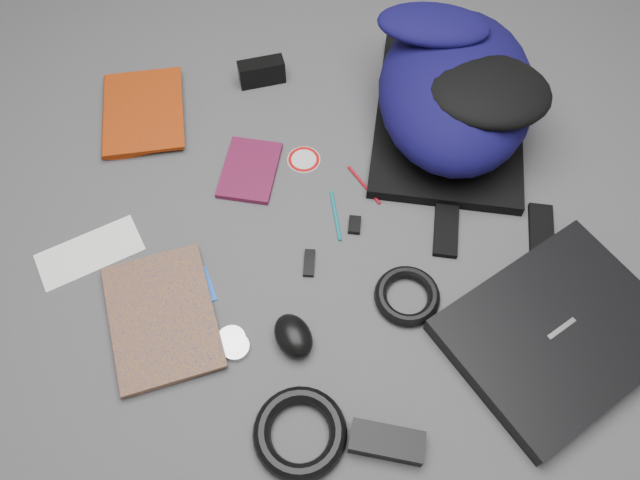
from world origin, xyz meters
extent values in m
plane|color=#4F4F51|center=(0.00, 0.00, 0.00)|extent=(4.00, 4.00, 0.00)
cube|color=black|center=(0.41, -0.30, 0.02)|extent=(0.50, 0.45, 0.04)
imported|color=maroon|center=(-0.44, 0.45, 0.01)|extent=(0.21, 0.27, 0.03)
imported|color=#CB720E|center=(-0.45, -0.11, 0.01)|extent=(0.23, 0.30, 0.02)
cube|color=white|center=(-0.48, 0.08, 0.00)|extent=(0.24, 0.15, 0.00)
cube|color=#490E27|center=(-0.12, 0.22, 0.01)|extent=(0.18, 0.20, 0.01)
cube|color=black|center=(-0.04, 0.50, 0.03)|extent=(0.12, 0.05, 0.06)
cylinder|color=silver|center=(0.01, 0.23, 0.00)|extent=(0.10, 0.10, 0.00)
cylinder|color=#0E787F|center=(0.05, 0.06, 0.00)|extent=(0.02, 0.13, 0.01)
cylinder|color=#A00C19|center=(0.13, 0.13, 0.00)|extent=(0.05, 0.12, 0.01)
cube|color=blue|center=(-0.27, -0.05, 0.00)|extent=(0.07, 0.09, 0.00)
cube|color=black|center=(-0.03, -0.04, 0.01)|extent=(0.04, 0.07, 0.01)
cube|color=black|center=(0.08, 0.03, 0.01)|extent=(0.04, 0.05, 0.01)
ellipsoid|color=black|center=(-0.10, -0.20, 0.03)|extent=(0.09, 0.11, 0.05)
cylinder|color=silver|center=(-0.21, -0.19, 0.01)|extent=(0.06, 0.06, 0.01)
cylinder|color=silver|center=(-0.22, -0.18, 0.01)|extent=(0.07, 0.07, 0.01)
torus|color=black|center=(0.15, -0.16, 0.01)|extent=(0.17, 0.17, 0.03)
cube|color=black|center=(0.03, -0.43, 0.02)|extent=(0.14, 0.10, 0.03)
torus|color=black|center=(-0.12, -0.38, 0.02)|extent=(0.20, 0.20, 0.03)
camera|label=1|loc=(-0.14, -0.65, 1.16)|focal=35.00mm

